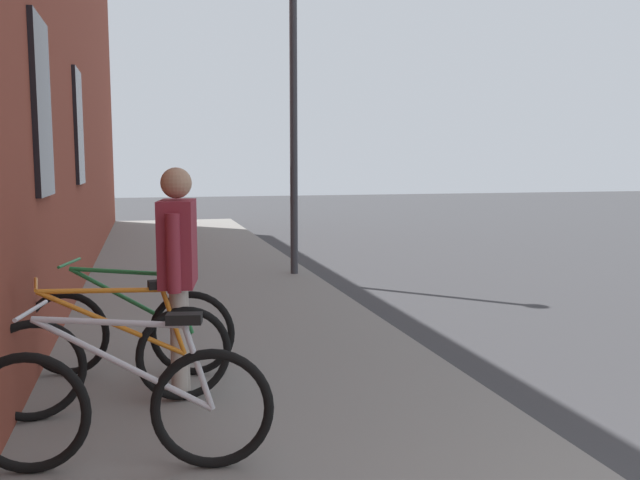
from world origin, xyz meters
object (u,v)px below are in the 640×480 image
at_px(bicycle_end_of_row, 113,358).
at_px(bicycle_beside_lamp, 130,330).
at_px(bicycle_by_door, 122,406).
at_px(street_lamp, 293,70).
at_px(pedestrian_near_bus, 178,258).

height_order(bicycle_end_of_row, bicycle_beside_lamp, same).
bearing_deg(bicycle_beside_lamp, bicycle_end_of_row, 172.33).
bearing_deg(bicycle_by_door, street_lamp, -20.72).
bearing_deg(bicycle_end_of_row, pedestrian_near_bus, -66.26).
bearing_deg(pedestrian_near_bus, street_lamp, -21.42).
bearing_deg(pedestrian_near_bus, bicycle_end_of_row, 113.74).
xyz_separation_m(bicycle_by_door, street_lamp, (6.50, -2.46, 2.83)).
distance_m(bicycle_by_door, street_lamp, 7.50).
bearing_deg(bicycle_end_of_row, bicycle_beside_lamp, -7.67).
height_order(bicycle_end_of_row, pedestrian_near_bus, pedestrian_near_bus).
distance_m(bicycle_by_door, bicycle_end_of_row, 1.02).
relative_size(bicycle_end_of_row, street_lamp, 0.32).
relative_size(bicycle_beside_lamp, street_lamp, 0.32).
height_order(bicycle_beside_lamp, street_lamp, street_lamp).
relative_size(bicycle_beside_lamp, pedestrian_near_bus, 0.99).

